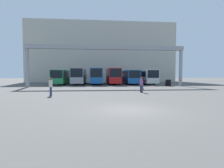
{
  "coord_description": "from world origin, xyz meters",
  "views": [
    {
      "loc": [
        -1.97,
        -9.9,
        2.04
      ],
      "look_at": [
        1.13,
        22.98,
        0.3
      ],
      "focal_mm": 28.0,
      "sensor_mm": 36.0,
      "label": 1
    }
  ],
  "objects_px": {
    "bus_slot_1": "(79,75)",
    "bus_slot_2": "(96,75)",
    "bus_slot_5": "(145,76)",
    "bus_slot_0": "(62,76)",
    "tire_stack": "(168,83)",
    "pedestrian_far_center": "(141,84)",
    "bus_slot_4": "(129,76)",
    "bus_slot_3": "(113,75)",
    "traffic_cone": "(142,88)",
    "pedestrian_mid_left": "(51,86)"
  },
  "relations": [
    {
      "from": "tire_stack",
      "to": "bus_slot_5",
      "type": "bearing_deg",
      "value": 102.76
    },
    {
      "from": "tire_stack",
      "to": "pedestrian_mid_left",
      "type": "bearing_deg",
      "value": -143.47
    },
    {
      "from": "bus_slot_5",
      "to": "tire_stack",
      "type": "bearing_deg",
      "value": -77.24
    },
    {
      "from": "bus_slot_4",
      "to": "pedestrian_mid_left",
      "type": "relative_size",
      "value": 6.56
    },
    {
      "from": "bus_slot_3",
      "to": "pedestrian_far_center",
      "type": "relative_size",
      "value": 5.93
    },
    {
      "from": "bus_slot_2",
      "to": "pedestrian_mid_left",
      "type": "height_order",
      "value": "bus_slot_2"
    },
    {
      "from": "bus_slot_5",
      "to": "traffic_cone",
      "type": "relative_size",
      "value": 18.47
    },
    {
      "from": "bus_slot_3",
      "to": "bus_slot_0",
      "type": "bearing_deg",
      "value": 177.36
    },
    {
      "from": "bus_slot_4",
      "to": "bus_slot_1",
      "type": "bearing_deg",
      "value": 179.62
    },
    {
      "from": "bus_slot_2",
      "to": "bus_slot_4",
      "type": "height_order",
      "value": "bus_slot_2"
    },
    {
      "from": "tire_stack",
      "to": "bus_slot_4",
      "type": "bearing_deg",
      "value": 124.21
    },
    {
      "from": "pedestrian_mid_left",
      "to": "bus_slot_0",
      "type": "bearing_deg",
      "value": 164.11
    },
    {
      "from": "pedestrian_mid_left",
      "to": "traffic_cone",
      "type": "bearing_deg",
      "value": 91.88
    },
    {
      "from": "traffic_cone",
      "to": "tire_stack",
      "type": "height_order",
      "value": "tire_stack"
    },
    {
      "from": "bus_slot_0",
      "to": "bus_slot_3",
      "type": "distance_m",
      "value": 11.0
    },
    {
      "from": "pedestrian_mid_left",
      "to": "bus_slot_1",
      "type": "bearing_deg",
      "value": 154.2
    },
    {
      "from": "bus_slot_5",
      "to": "traffic_cone",
      "type": "distance_m",
      "value": 17.24
    },
    {
      "from": "bus_slot_2",
      "to": "bus_slot_5",
      "type": "xyz_separation_m",
      "value": [
        10.99,
        0.51,
        -0.15
      ]
    },
    {
      "from": "bus_slot_3",
      "to": "pedestrian_mid_left",
      "type": "relative_size",
      "value": 5.88
    },
    {
      "from": "bus_slot_3",
      "to": "bus_slot_5",
      "type": "xyz_separation_m",
      "value": [
        7.32,
        0.91,
        -0.15
      ]
    },
    {
      "from": "bus_slot_4",
      "to": "traffic_cone",
      "type": "bearing_deg",
      "value": -94.58
    },
    {
      "from": "pedestrian_mid_left",
      "to": "tire_stack",
      "type": "height_order",
      "value": "pedestrian_mid_left"
    },
    {
      "from": "bus_slot_3",
      "to": "tire_stack",
      "type": "xyz_separation_m",
      "value": [
        9.26,
        -7.63,
        -1.32
      ]
    },
    {
      "from": "bus_slot_3",
      "to": "tire_stack",
      "type": "bearing_deg",
      "value": -39.5
    },
    {
      "from": "bus_slot_0",
      "to": "tire_stack",
      "type": "relative_size",
      "value": 9.45
    },
    {
      "from": "bus_slot_3",
      "to": "traffic_cone",
      "type": "bearing_deg",
      "value": -81.33
    },
    {
      "from": "pedestrian_far_center",
      "to": "traffic_cone",
      "type": "height_order",
      "value": "pedestrian_far_center"
    },
    {
      "from": "pedestrian_mid_left",
      "to": "bus_slot_2",
      "type": "bearing_deg",
      "value": 144.34
    },
    {
      "from": "bus_slot_0",
      "to": "pedestrian_mid_left",
      "type": "xyz_separation_m",
      "value": [
        2.82,
        -21.05,
        -0.79
      ]
    },
    {
      "from": "bus_slot_4",
      "to": "tire_stack",
      "type": "distance_m",
      "value": 10.02
    },
    {
      "from": "bus_slot_4",
      "to": "bus_slot_5",
      "type": "height_order",
      "value": "bus_slot_5"
    },
    {
      "from": "bus_slot_4",
      "to": "bus_slot_5",
      "type": "relative_size",
      "value": 0.95
    },
    {
      "from": "bus_slot_1",
      "to": "bus_slot_0",
      "type": "bearing_deg",
      "value": -177.41
    },
    {
      "from": "bus_slot_0",
      "to": "tire_stack",
      "type": "bearing_deg",
      "value": -21.9
    },
    {
      "from": "bus_slot_4",
      "to": "traffic_cone",
      "type": "xyz_separation_m",
      "value": [
        -1.29,
        -16.14,
        -1.39
      ]
    },
    {
      "from": "bus_slot_0",
      "to": "pedestrian_mid_left",
      "type": "height_order",
      "value": "bus_slot_0"
    },
    {
      "from": "bus_slot_1",
      "to": "pedestrian_mid_left",
      "type": "relative_size",
      "value": 6.65
    },
    {
      "from": "traffic_cone",
      "to": "tire_stack",
      "type": "relative_size",
      "value": 0.55
    },
    {
      "from": "bus_slot_3",
      "to": "pedestrian_mid_left",
      "type": "height_order",
      "value": "bus_slot_3"
    },
    {
      "from": "bus_slot_3",
      "to": "traffic_cone",
      "type": "xyz_separation_m",
      "value": [
        2.37,
        -15.54,
        -1.59
      ]
    },
    {
      "from": "pedestrian_far_center",
      "to": "pedestrian_mid_left",
      "type": "bearing_deg",
      "value": 38.72
    },
    {
      "from": "bus_slot_1",
      "to": "tire_stack",
      "type": "distance_m",
      "value": 18.59
    },
    {
      "from": "bus_slot_1",
      "to": "bus_slot_4",
      "type": "xyz_separation_m",
      "value": [
        10.99,
        -0.07,
        -0.21
      ]
    },
    {
      "from": "traffic_cone",
      "to": "tire_stack",
      "type": "bearing_deg",
      "value": 48.94
    },
    {
      "from": "bus_slot_0",
      "to": "tire_stack",
      "type": "xyz_separation_m",
      "value": [
        20.25,
        -8.14,
        -1.13
      ]
    },
    {
      "from": "bus_slot_1",
      "to": "bus_slot_2",
      "type": "xyz_separation_m",
      "value": [
        3.66,
        -0.28,
        -0.0
      ]
    },
    {
      "from": "pedestrian_far_center",
      "to": "tire_stack",
      "type": "distance_m",
      "value": 13.27
    },
    {
      "from": "bus_slot_0",
      "to": "bus_slot_4",
      "type": "bearing_deg",
      "value": 0.36
    },
    {
      "from": "bus_slot_0",
      "to": "pedestrian_far_center",
      "type": "height_order",
      "value": "bus_slot_0"
    },
    {
      "from": "bus_slot_0",
      "to": "traffic_cone",
      "type": "xyz_separation_m",
      "value": [
        13.36,
        -16.05,
        -1.4
      ]
    }
  ]
}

